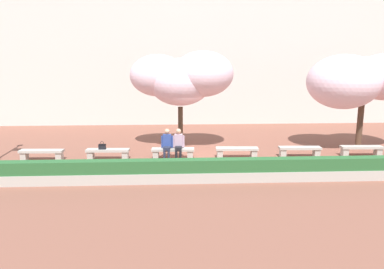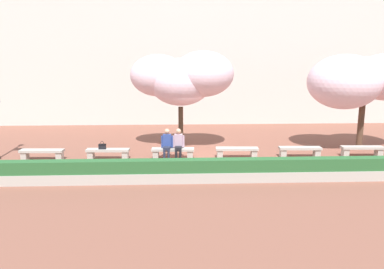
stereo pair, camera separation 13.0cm
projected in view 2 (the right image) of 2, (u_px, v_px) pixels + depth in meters
ground_plane at (205, 158)px, 16.02m from camera, size 100.00×100.00×0.00m
building_facade at (194, 60)px, 25.52m from camera, size 31.04×4.00×8.23m
stone_bench_west_end at (42, 153)px, 15.67m from camera, size 1.82×0.50×0.45m
stone_bench_near_west at (108, 152)px, 15.79m from camera, size 1.82×0.50×0.45m
stone_bench_center at (173, 152)px, 15.90m from camera, size 1.82×0.50×0.45m
stone_bench_near_east at (237, 151)px, 16.02m from camera, size 1.82×0.50×0.45m
stone_bench_east_end at (300, 150)px, 16.14m from camera, size 1.82×0.50×0.45m
stone_bench_far_east at (362, 150)px, 16.25m from camera, size 1.82×0.50×0.45m
person_seated_left at (167, 143)px, 15.76m from camera, size 0.51×0.70×1.29m
person_seated_right at (178, 143)px, 15.78m from camera, size 0.51×0.69×1.29m
handbag at (102, 146)px, 15.71m from camera, size 0.30×0.15×0.34m
cherry_tree_main at (183, 78)px, 17.24m from camera, size 4.77×3.00×4.55m
cherry_tree_secondary at (362, 80)px, 16.97m from camera, size 5.07×3.15×4.44m
planter_hedge_foreground at (212, 171)px, 12.88m from camera, size 19.64×0.50×0.80m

